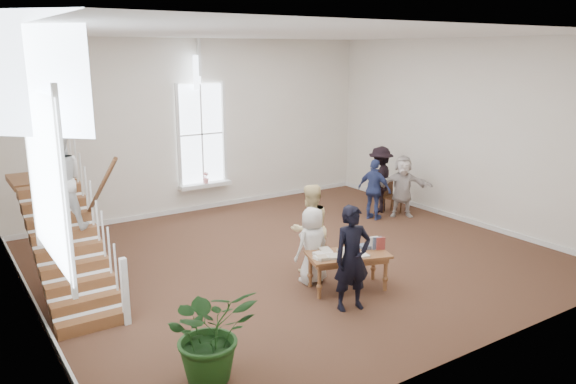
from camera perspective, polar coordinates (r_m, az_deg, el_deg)
ground at (r=11.76m, az=0.81°, el=-6.69°), size 10.00×10.00×0.00m
room_shell at (r=15.30m, az=-8.46°, el=-0.31°), size 10.49×10.00×10.00m
staircase at (r=10.33m, az=-22.03°, el=-1.27°), size 1.10×4.10×2.92m
library_table at (r=10.13m, az=5.97°, el=-6.66°), size 1.59×1.12×0.74m
police_officer at (r=9.30m, az=6.54°, el=-6.69°), size 0.72×0.55×1.77m
elderly_woman at (r=10.34m, az=2.49°, el=-5.43°), size 0.73×0.51×1.44m
person_yellow at (r=10.85m, az=2.24°, el=-3.69°), size 0.86×0.68×1.72m
woman_cluster_a at (r=14.35m, az=8.77°, el=0.25°), size 0.67×0.98×1.55m
woman_cluster_b at (r=15.04m, az=9.34°, el=1.27°), size 1.31×1.17×1.76m
woman_cluster_c at (r=14.73m, az=11.56°, el=0.58°), size 1.47×1.26×1.60m
floor_plant at (r=7.52m, az=-7.86°, el=-13.92°), size 1.32×1.19×1.31m
side_chair at (r=15.08m, az=10.37°, el=-0.19°), size 0.44×0.44×0.92m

